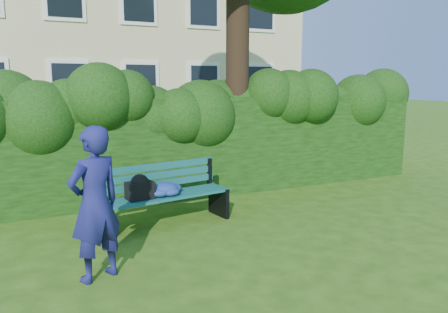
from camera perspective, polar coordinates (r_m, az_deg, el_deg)
name	(u,v)px	position (r m, az deg, el deg)	size (l,w,h in m)	color
ground	(242,228)	(6.38, 2.33, -9.27)	(80.00, 80.00, 0.00)	#305111
hedge	(187,146)	(8.14, -4.83, 1.37)	(10.00, 1.00, 1.80)	black
park_bench	(159,193)	(6.36, -8.49, -4.73)	(2.06, 0.87, 0.89)	#0D4440
man_reading	(95,204)	(4.76, -16.50, -5.98)	(0.60, 0.39, 1.64)	navy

